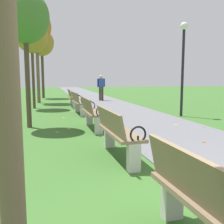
% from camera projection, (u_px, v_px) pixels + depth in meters
% --- Properties ---
extents(paved_walkway, '(2.92, 44.00, 0.02)m').
position_uv_depth(paved_walkway, '(91.00, 97.00, 19.64)').
color(paved_walkway, slate).
rests_on(paved_walkway, ground).
extents(park_bench_1, '(0.53, 1.62, 0.90)m').
position_uv_depth(park_bench_1, '(217.00, 209.00, 1.90)').
color(park_bench_1, '#7A664C').
rests_on(park_bench_1, ground).
extents(park_bench_2, '(0.51, 1.61, 0.90)m').
position_uv_depth(park_bench_2, '(117.00, 132.00, 4.64)').
color(park_bench_2, '#7A664C').
rests_on(park_bench_2, ground).
extents(park_bench_3, '(0.48, 1.60, 0.90)m').
position_uv_depth(park_bench_3, '(92.00, 112.00, 7.31)').
color(park_bench_3, '#7A664C').
rests_on(park_bench_3, ground).
extents(park_bench_4, '(0.53, 1.62, 0.90)m').
position_uv_depth(park_bench_4, '(79.00, 102.00, 10.37)').
color(park_bench_4, '#7A664C').
rests_on(park_bench_4, ground).
extents(park_bench_5, '(0.50, 1.61, 0.90)m').
position_uv_depth(park_bench_5, '(72.00, 97.00, 13.00)').
color(park_bench_5, '#7A664C').
rests_on(park_bench_5, ground).
extents(tree_2, '(1.36, 1.36, 3.91)m').
position_uv_depth(tree_2, '(25.00, 18.00, 7.21)').
color(tree_2, '#4C3D2D').
rests_on(tree_2, ground).
extents(tree_3, '(1.49, 1.49, 4.24)m').
position_uv_depth(tree_3, '(32.00, 36.00, 11.93)').
color(tree_3, '#4C3D2D').
rests_on(tree_3, ground).
extents(tree_4, '(1.69, 1.69, 5.28)m').
position_uv_depth(tree_4, '(36.00, 28.00, 14.65)').
color(tree_4, brown).
rests_on(tree_4, ground).
extents(tree_5, '(1.72, 1.72, 4.90)m').
position_uv_depth(tree_5, '(42.00, 43.00, 18.25)').
color(tree_5, '#4C3D2D').
rests_on(tree_5, ground).
extents(pedestrian_walking, '(0.53, 0.25, 1.62)m').
position_uv_depth(pedestrian_walking, '(101.00, 86.00, 16.47)').
color(pedestrian_walking, '#3D3328').
rests_on(pedestrian_walking, paved_walkway).
extents(lamp_post, '(0.28, 0.28, 3.48)m').
position_uv_depth(lamp_post, '(183.00, 55.00, 9.52)').
color(lamp_post, black).
rests_on(lamp_post, ground).
extents(scattered_leaves, '(5.23, 16.69, 0.02)m').
position_uv_depth(scattered_leaves, '(86.00, 118.00, 9.38)').
color(scattered_leaves, '#93511E').
rests_on(scattered_leaves, ground).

